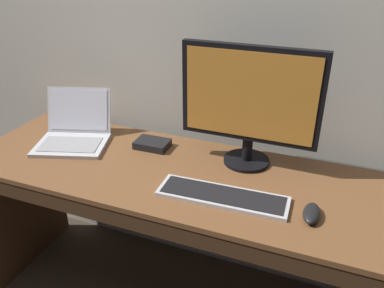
% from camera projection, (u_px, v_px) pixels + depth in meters
% --- Properties ---
extents(back_wall, '(3.90, 0.04, 2.78)m').
position_uv_depth(back_wall, '(198.00, 2.00, 1.67)').
color(back_wall, beige).
rests_on(back_wall, ground).
extents(desk, '(1.76, 0.62, 0.77)m').
position_uv_depth(desk, '(165.00, 214.00, 1.73)').
color(desk, brown).
rests_on(desk, ground).
extents(laptop_silver, '(0.40, 0.40, 0.23)m').
position_uv_depth(laptop_silver, '(74.00, 133.00, 1.84)').
color(laptop_silver, silver).
rests_on(laptop_silver, desk).
extents(external_monitor, '(0.56, 0.20, 0.51)m').
position_uv_depth(external_monitor, '(250.00, 101.00, 1.54)').
color(external_monitor, black).
rests_on(external_monitor, desk).
extents(wired_keyboard, '(0.49, 0.16, 0.02)m').
position_uv_depth(wired_keyboard, '(222.00, 196.00, 1.45)').
color(wired_keyboard, '#BCBCC1').
rests_on(wired_keyboard, desk).
extents(computer_mouse, '(0.06, 0.12, 0.03)m').
position_uv_depth(computer_mouse, '(312.00, 213.00, 1.34)').
color(computer_mouse, black).
rests_on(computer_mouse, desk).
extents(external_drive_box, '(0.16, 0.11, 0.03)m').
position_uv_depth(external_drive_box, '(152.00, 144.00, 1.80)').
color(external_drive_box, black).
rests_on(external_drive_box, desk).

